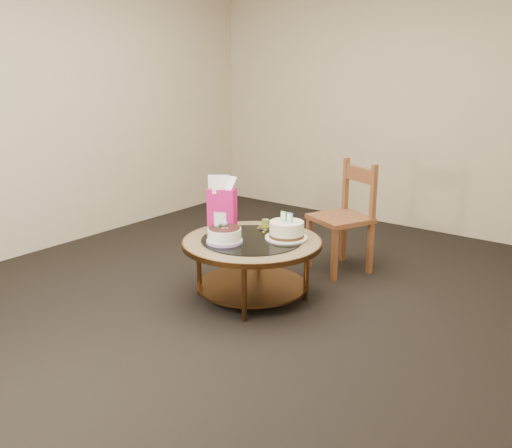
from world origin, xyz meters
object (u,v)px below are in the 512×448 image
Objects in this scene: decorated_cake at (224,236)px; cream_cake at (286,230)px; coffee_table at (252,250)px; dining_chair at (344,217)px; gift_bag at (222,204)px.

decorated_cake is 0.84× the size of cream_cake.
dining_chair reaches higher than coffee_table.
gift_bag is 0.45× the size of dining_chair.
cream_cake reaches higher than coffee_table.
dining_chair is at bearing 33.68° from gift_bag.
decorated_cake is at bearing -121.40° from coffee_table.
cream_cake is 0.34× the size of dining_chair.
coffee_table is at bearing -32.79° from gift_bag.
dining_chair reaches higher than gift_bag.
dining_chair is (0.57, 0.88, -0.20)m from gift_bag.
gift_bag is at bearing 132.95° from decorated_cake.
decorated_cake is at bearing -83.66° from dining_chair.
coffee_table is 1.12× the size of dining_chair.
gift_bag is at bearing -162.69° from cream_cake.
cream_cake is 0.55m from gift_bag.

